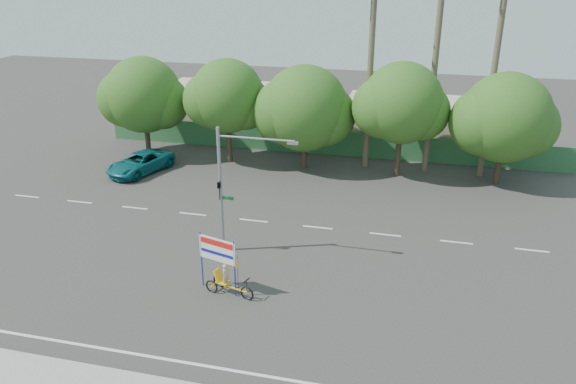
# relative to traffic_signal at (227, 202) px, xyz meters

# --- Properties ---
(ground) EXTENTS (120.00, 120.00, 0.00)m
(ground) POSITION_rel_traffic_signal_xyz_m (2.20, -3.98, -2.92)
(ground) COLOR #33302D
(ground) RESTS_ON ground
(fence) EXTENTS (38.00, 0.08, 2.00)m
(fence) POSITION_rel_traffic_signal_xyz_m (2.20, 17.52, -1.92)
(fence) COLOR #336B3D
(fence) RESTS_ON ground
(building_left) EXTENTS (12.00, 8.00, 4.00)m
(building_left) POSITION_rel_traffic_signal_xyz_m (-7.80, 22.02, -0.92)
(building_left) COLOR #C0B098
(building_left) RESTS_ON ground
(building_right) EXTENTS (14.00, 8.00, 3.60)m
(building_right) POSITION_rel_traffic_signal_xyz_m (10.20, 22.02, -1.12)
(building_right) COLOR #C0B098
(building_right) RESTS_ON ground
(tree_far_left) EXTENTS (7.14, 6.00, 7.96)m
(tree_far_left) POSITION_rel_traffic_signal_xyz_m (-11.85, 14.02, 1.84)
(tree_far_left) COLOR #473828
(tree_far_left) RESTS_ON ground
(tree_left) EXTENTS (6.66, 5.60, 8.07)m
(tree_left) POSITION_rel_traffic_signal_xyz_m (-4.85, 14.02, 2.14)
(tree_left) COLOR #473828
(tree_left) RESTS_ON ground
(tree_center) EXTENTS (7.62, 6.40, 7.85)m
(tree_center) POSITION_rel_traffic_signal_xyz_m (1.14, 14.02, 1.55)
(tree_center) COLOR #473828
(tree_center) RESTS_ON ground
(tree_right) EXTENTS (6.90, 5.80, 8.36)m
(tree_right) POSITION_rel_traffic_signal_xyz_m (8.15, 14.02, 2.32)
(tree_right) COLOR #473828
(tree_right) RESTS_ON ground
(tree_far_right) EXTENTS (7.38, 6.20, 7.94)m
(tree_far_right) POSITION_rel_traffic_signal_xyz_m (15.15, 14.02, 1.73)
(tree_far_right) COLOR #473828
(tree_far_right) RESTS_ON ground
(palm_tall) EXTENTS (3.73, 3.79, 17.45)m
(palm_tall) POSITION_rel_traffic_signal_xyz_m (10.20, 15.52, 7.55)
(palm_tall) COLOR #70604C
(palm_tall) RESTS_ON ground
(palm_mid) EXTENTS (3.73, 3.79, 15.45)m
(palm_mid) POSITION_rel_traffic_signal_xyz_m (14.20, 15.52, 6.48)
(palm_mid) COLOR #70604C
(palm_mid) RESTS_ON ground
(palm_short) EXTENTS (3.73, 3.79, 14.45)m
(palm_short) POSITION_rel_traffic_signal_xyz_m (5.70, 15.52, 5.94)
(palm_short) COLOR #70604C
(palm_short) RESTS_ON ground
(traffic_signal) EXTENTS (4.72, 1.10, 7.00)m
(traffic_signal) POSITION_rel_traffic_signal_xyz_m (0.00, 0.00, 0.00)
(traffic_signal) COLOR gray
(traffic_signal) RESTS_ON ground
(trike_billboard) EXTENTS (2.90, 1.15, 2.94)m
(trike_billboard) POSITION_rel_traffic_signal_xyz_m (1.16, -3.96, -1.74)
(trike_billboard) COLOR black
(trike_billboard) RESTS_ON ground
(pickup_truck) EXTENTS (4.09, 5.93, 1.50)m
(pickup_truck) POSITION_rel_traffic_signal_xyz_m (-10.50, 10.10, -2.17)
(pickup_truck) COLOR #0E5F67
(pickup_truck) RESTS_ON ground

